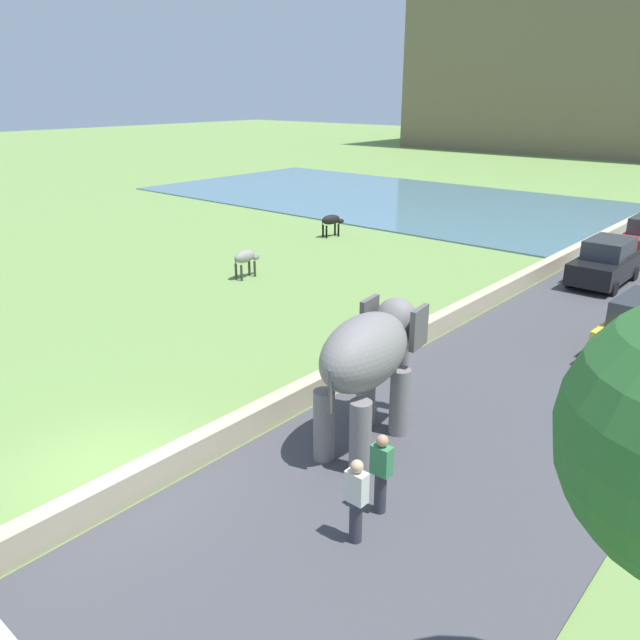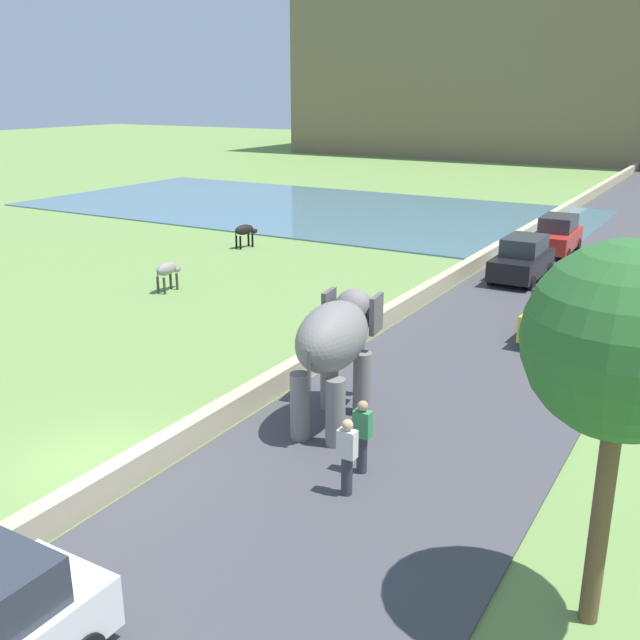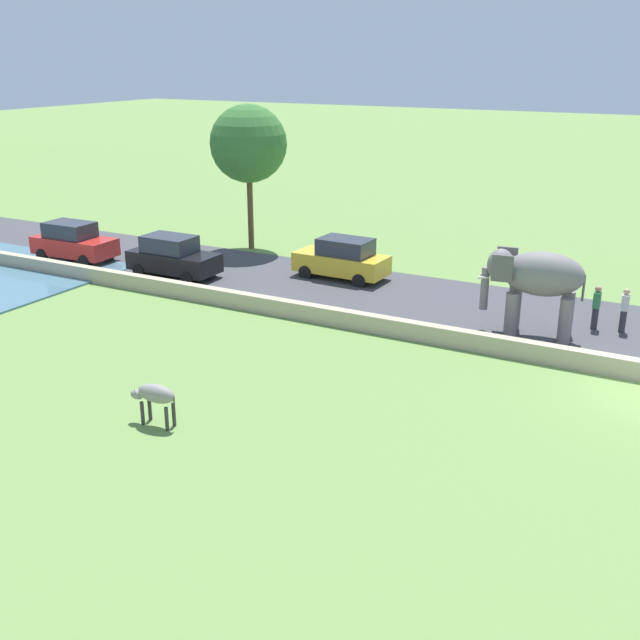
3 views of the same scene
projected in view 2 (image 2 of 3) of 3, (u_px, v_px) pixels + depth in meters
ground_plane at (96, 464)px, 15.36m from camera, size 220.00×220.00×0.00m
road_surface at (561, 283)px, 29.40m from camera, size 7.00×120.00×0.06m
barrier_wall at (454, 275)px, 29.50m from camera, size 0.40×110.00×0.62m
lake at (304, 208)px, 47.74m from camera, size 36.00×18.00×0.08m
hill_distant at (599, 52)px, 81.78m from camera, size 64.00×28.00×22.53m
elephant at (336, 342)px, 16.61m from camera, size 1.76×3.55×2.99m
person_beside_elephant at (347, 456)px, 13.88m from camera, size 0.36×0.22×1.63m
person_trailing at (362, 436)px, 14.69m from camera, size 0.36×0.22×1.63m
car_yellow at (564, 312)px, 22.71m from camera, size 1.90×4.06×1.80m
car_red at (557, 235)px, 34.48m from camera, size 1.87×4.04×1.80m
car_black at (522, 259)px, 29.67m from camera, size 1.80×4.00×1.80m
cow_black at (245, 231)px, 35.86m from camera, size 0.70×1.42×1.15m
cow_grey at (168, 270)px, 28.16m from camera, size 0.50×1.40×1.15m
tree_mid at (624, 343)px, 9.57m from camera, size 2.68×2.68×5.72m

